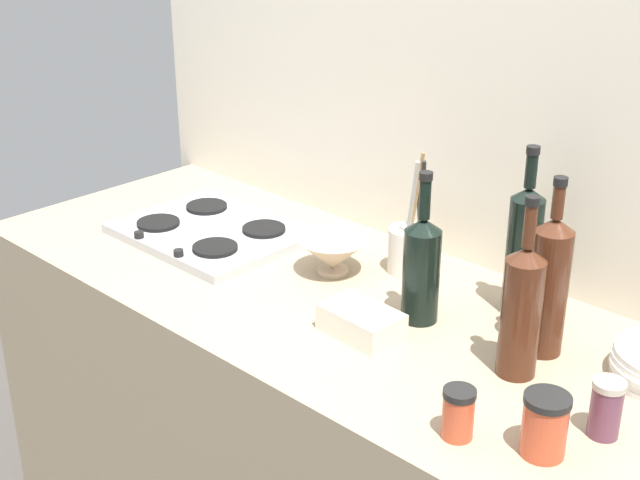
{
  "coord_description": "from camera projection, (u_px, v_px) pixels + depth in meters",
  "views": [
    {
      "loc": [
        1.23,
        -1.29,
        1.8
      ],
      "look_at": [
        0.0,
        0.0,
        1.02
      ],
      "focal_mm": 49.54,
      "sensor_mm": 36.0,
      "label": 1
    }
  ],
  "objects": [
    {
      "name": "counter_block",
      "position": [
        320.0,
        452.0,
        2.17
      ],
      "size": [
        1.8,
        0.7,
        0.9
      ],
      "primitive_type": "cube",
      "color": "tan",
      "rests_on": "ground"
    },
    {
      "name": "backsplash_panel",
      "position": [
        427.0,
        174.0,
        2.17
      ],
      "size": [
        1.9,
        0.06,
        2.15
      ],
      "primitive_type": "cube",
      "color": "beige",
      "rests_on": "ground"
    },
    {
      "name": "stovetop_hob",
      "position": [
        211.0,
        231.0,
        2.26
      ],
      "size": [
        0.45,
        0.36,
        0.04
      ],
      "color": "#B2B2B7",
      "rests_on": "counter_block"
    },
    {
      "name": "wine_bottle_leftmost",
      "position": [
        549.0,
        284.0,
        1.68
      ],
      "size": [
        0.08,
        0.08,
        0.36
      ],
      "color": "#472314",
      "rests_on": "counter_block"
    },
    {
      "name": "wine_bottle_mid_left",
      "position": [
        421.0,
        267.0,
        1.81
      ],
      "size": [
        0.08,
        0.08,
        0.33
      ],
      "color": "black",
      "rests_on": "counter_block"
    },
    {
      "name": "wine_bottle_mid_right",
      "position": [
        521.0,
        309.0,
        1.61
      ],
      "size": [
        0.07,
        0.07,
        0.36
      ],
      "color": "#472314",
      "rests_on": "counter_block"
    },
    {
      "name": "wine_bottle_rightmost",
      "position": [
        523.0,
        248.0,
        1.83
      ],
      "size": [
        0.07,
        0.07,
        0.37
      ],
      "color": "black",
      "rests_on": "counter_block"
    },
    {
      "name": "mixing_bowl",
      "position": [
        333.0,
        254.0,
        2.05
      ],
      "size": [
        0.16,
        0.16,
        0.08
      ],
      "color": "beige",
      "rests_on": "counter_block"
    },
    {
      "name": "butter_dish",
      "position": [
        361.0,
        322.0,
        1.79
      ],
      "size": [
        0.17,
        0.11,
        0.06
      ],
      "primitive_type": "cube",
      "rotation": [
        0.0,
        0.0,
        -0.06
      ],
      "color": "silver",
      "rests_on": "counter_block"
    },
    {
      "name": "utensil_crock",
      "position": [
        409.0,
        247.0,
        2.05
      ],
      "size": [
        0.1,
        0.1,
        0.3
      ],
      "color": "silver",
      "rests_on": "counter_block"
    },
    {
      "name": "condiment_jar_front",
      "position": [
        606.0,
        408.0,
        1.47
      ],
      "size": [
        0.06,
        0.06,
        0.1
      ],
      "color": "#66384C",
      "rests_on": "counter_block"
    },
    {
      "name": "condiment_jar_rear",
      "position": [
        545.0,
        425.0,
        1.42
      ],
      "size": [
        0.08,
        0.08,
        0.11
      ],
      "color": "#C64C2D",
      "rests_on": "counter_block"
    },
    {
      "name": "condiment_jar_spare",
      "position": [
        458.0,
        413.0,
        1.46
      ],
      "size": [
        0.06,
        0.06,
        0.09
      ],
      "color": "#C64C2D",
      "rests_on": "counter_block"
    }
  ]
}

